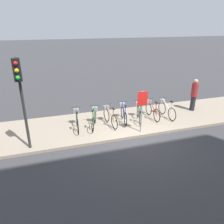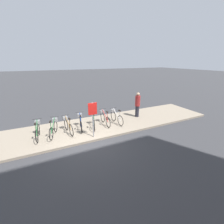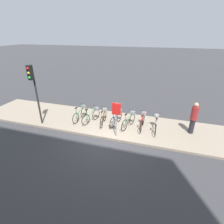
# 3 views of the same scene
# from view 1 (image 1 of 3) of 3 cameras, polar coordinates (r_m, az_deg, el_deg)

# --- Properties ---
(ground_plane) EXTENTS (120.00, 120.00, 0.00)m
(ground_plane) POSITION_cam_1_polar(r_m,az_deg,el_deg) (9.35, 6.16, -6.85)
(ground_plane) COLOR #38383A
(sidewalk) EXTENTS (17.46, 3.16, 0.12)m
(sidewalk) POSITION_cam_1_polar(r_m,az_deg,el_deg) (10.63, 2.85, -2.61)
(sidewalk) COLOR gray
(sidewalk) RESTS_ON ground_plane
(parked_bicycle_0) EXTENTS (0.46, 1.54, 0.95)m
(parked_bicycle_0) POSITION_cam_1_polar(r_m,az_deg,el_deg) (9.84, -9.12, -1.92)
(parked_bicycle_0) COLOR black
(parked_bicycle_0) RESTS_ON sidewalk
(parked_bicycle_1) EXTENTS (0.64, 1.47, 0.95)m
(parked_bicycle_1) POSITION_cam_1_polar(r_m,az_deg,el_deg) (9.92, -4.69, -1.50)
(parked_bicycle_1) COLOR black
(parked_bicycle_1) RESTS_ON sidewalk
(parked_bicycle_2) EXTENTS (0.46, 1.53, 0.95)m
(parked_bicycle_2) POSITION_cam_1_polar(r_m,az_deg,el_deg) (10.09, -0.68, -0.99)
(parked_bicycle_2) COLOR black
(parked_bicycle_2) RESTS_ON sidewalk
(parked_bicycle_3) EXTENTS (0.46, 1.52, 0.95)m
(parked_bicycle_3) POSITION_cam_1_polar(r_m,az_deg,el_deg) (10.44, 3.01, -0.18)
(parked_bicycle_3) COLOR black
(parked_bicycle_3) RESTS_ON sidewalk
(parked_bicycle_4) EXTENTS (0.58, 1.49, 0.95)m
(parked_bicycle_4) POSITION_cam_1_polar(r_m,az_deg,el_deg) (10.62, 7.07, 0.08)
(parked_bicycle_4) COLOR black
(parked_bicycle_4) RESTS_ON sidewalk
(parked_bicycle_5) EXTENTS (0.46, 1.54, 0.95)m
(parked_bicycle_5) POSITION_cam_1_polar(r_m,az_deg,el_deg) (11.01, 10.35, 0.69)
(parked_bicycle_5) COLOR black
(parked_bicycle_5) RESTS_ON sidewalk
(parked_bicycle_6) EXTENTS (0.46, 1.54, 0.95)m
(parked_bicycle_6) POSITION_cam_1_polar(r_m,az_deg,el_deg) (11.27, 13.90, 0.90)
(parked_bicycle_6) COLOR black
(parked_bicycle_6) RESTS_ON sidewalk
(pedestrian) EXTENTS (0.34, 0.34, 1.72)m
(pedestrian) POSITION_cam_1_polar(r_m,az_deg,el_deg) (12.36, 20.64, 4.38)
(pedestrian) COLOR #23232D
(pedestrian) RESTS_ON sidewalk
(traffic_light) EXTENTS (0.24, 0.40, 3.38)m
(traffic_light) POSITION_cam_1_polar(r_m,az_deg,el_deg) (7.99, -22.92, 6.17)
(traffic_light) COLOR #2D2D2D
(traffic_light) RESTS_ON sidewalk
(sign_post) EXTENTS (0.44, 0.07, 1.83)m
(sign_post) POSITION_cam_1_polar(r_m,az_deg,el_deg) (9.15, 7.88, 1.87)
(sign_post) COLOR #99999E
(sign_post) RESTS_ON sidewalk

